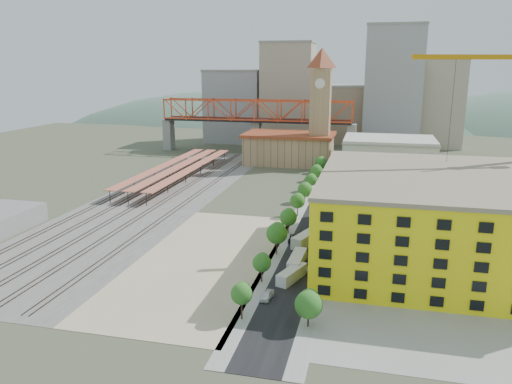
% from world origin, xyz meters
% --- Properties ---
extents(ground, '(400.00, 400.00, 0.00)m').
position_xyz_m(ground, '(0.00, 0.00, 0.00)').
color(ground, '#474C38').
rests_on(ground, ground).
extents(ballast_strip, '(36.00, 165.00, 0.06)m').
position_xyz_m(ballast_strip, '(-36.00, 17.50, 0.03)').
color(ballast_strip, '#605E59').
rests_on(ballast_strip, ground).
extents(dirt_lot, '(28.00, 67.00, 0.06)m').
position_xyz_m(dirt_lot, '(-4.00, -31.50, 0.03)').
color(dirt_lot, tan).
rests_on(dirt_lot, ground).
extents(street_asphalt, '(12.00, 170.00, 0.06)m').
position_xyz_m(street_asphalt, '(16.00, 15.00, 0.03)').
color(street_asphalt, black).
rests_on(street_asphalt, ground).
extents(sidewalk_west, '(3.00, 170.00, 0.04)m').
position_xyz_m(sidewalk_west, '(10.50, 15.00, 0.02)').
color(sidewalk_west, gray).
rests_on(sidewalk_west, ground).
extents(sidewalk_east, '(3.00, 170.00, 0.04)m').
position_xyz_m(sidewalk_east, '(21.50, 15.00, 0.02)').
color(sidewalk_east, gray).
rests_on(sidewalk_east, ground).
extents(construction_pad, '(50.00, 90.00, 0.06)m').
position_xyz_m(construction_pad, '(45.00, -20.00, 0.03)').
color(construction_pad, gray).
rests_on(construction_pad, ground).
extents(rail_tracks, '(26.56, 160.00, 0.18)m').
position_xyz_m(rail_tracks, '(-37.80, 17.50, 0.15)').
color(rail_tracks, '#382B23').
rests_on(rail_tracks, ground).
extents(platform_canopies, '(16.00, 80.00, 4.12)m').
position_xyz_m(platform_canopies, '(-41.00, 45.00, 3.99)').
color(platform_canopies, '#D26B50').
rests_on(platform_canopies, ground).
extents(station_hall, '(38.00, 24.00, 13.10)m').
position_xyz_m(station_hall, '(-5.00, 82.00, 6.67)').
color(station_hall, tan).
rests_on(station_hall, ground).
extents(clock_tower, '(12.00, 12.00, 52.00)m').
position_xyz_m(clock_tower, '(8.00, 79.99, 28.70)').
color(clock_tower, tan).
rests_on(clock_tower, ground).
extents(parking_garage, '(34.00, 26.00, 14.00)m').
position_xyz_m(parking_garage, '(36.00, 70.00, 7.00)').
color(parking_garage, silver).
rests_on(parking_garage, ground).
extents(truss_bridge, '(94.00, 9.60, 25.60)m').
position_xyz_m(truss_bridge, '(-25.00, 105.00, 18.86)').
color(truss_bridge, gray).
rests_on(truss_bridge, ground).
extents(construction_building, '(44.60, 50.60, 18.80)m').
position_xyz_m(construction_building, '(42.00, -20.00, 9.41)').
color(construction_building, '#FFFE15').
rests_on(construction_building, ground).
extents(street_trees, '(15.40, 124.40, 8.00)m').
position_xyz_m(street_trees, '(16.00, 5.00, 0.00)').
color(street_trees, '#266B20').
rests_on(street_trees, ground).
extents(skyline, '(133.00, 46.00, 60.00)m').
position_xyz_m(skyline, '(7.47, 142.31, 22.81)').
color(skyline, '#9EA0A3').
rests_on(skyline, ground).
extents(distant_hills, '(647.00, 264.00, 227.00)m').
position_xyz_m(distant_hills, '(45.28, 260.00, -79.54)').
color(distant_hills, '#4C6B59').
rests_on(distant_hills, ground).
extents(site_trailer_a, '(5.01, 8.89, 2.36)m').
position_xyz_m(site_trailer_a, '(16.00, -37.78, 1.18)').
color(site_trailer_a, silver).
rests_on(site_trailer_a, ground).
extents(site_trailer_b, '(2.84, 9.82, 2.67)m').
position_xyz_m(site_trailer_b, '(16.00, -31.05, 1.33)').
color(site_trailer_b, silver).
rests_on(site_trailer_b, ground).
extents(site_trailer_c, '(6.01, 10.61, 2.82)m').
position_xyz_m(site_trailer_c, '(16.00, -17.09, 1.41)').
color(site_trailer_c, silver).
rests_on(site_trailer_c, ground).
extents(site_trailer_d, '(3.32, 10.10, 2.72)m').
position_xyz_m(site_trailer_d, '(16.00, 0.55, 1.36)').
color(site_trailer_d, silver).
rests_on(site_trailer_d, ground).
extents(car_0, '(2.18, 4.41, 1.45)m').
position_xyz_m(car_0, '(13.00, -46.95, 0.72)').
color(car_0, white).
rests_on(car_0, ground).
extents(car_1, '(1.77, 4.58, 1.49)m').
position_xyz_m(car_1, '(13.00, -15.59, 0.74)').
color(car_1, '#939398').
rests_on(car_1, ground).
extents(car_2, '(2.75, 5.62, 1.54)m').
position_xyz_m(car_2, '(13.00, -15.90, 0.77)').
color(car_2, black).
rests_on(car_2, ground).
extents(car_3, '(3.03, 5.70, 1.57)m').
position_xyz_m(car_3, '(13.00, 28.22, 0.79)').
color(car_3, navy).
rests_on(car_3, ground).
extents(car_4, '(1.77, 3.94, 1.31)m').
position_xyz_m(car_4, '(19.00, -32.54, 0.66)').
color(car_4, silver).
rests_on(car_4, ground).
extents(car_5, '(2.21, 4.57, 1.44)m').
position_xyz_m(car_5, '(19.00, -29.73, 0.72)').
color(car_5, '#9FA0A5').
rests_on(car_5, ground).
extents(car_6, '(2.93, 5.11, 1.34)m').
position_xyz_m(car_6, '(19.00, 9.06, 0.67)').
color(car_6, black).
rests_on(car_6, ground).
extents(car_7, '(2.53, 5.36, 1.51)m').
position_xyz_m(car_7, '(19.00, 47.89, 0.76)').
color(car_7, navy).
rests_on(car_7, ground).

